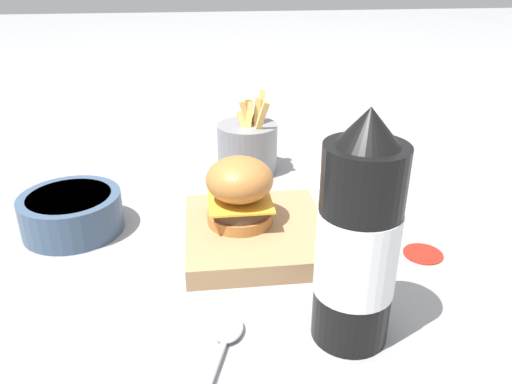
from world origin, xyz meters
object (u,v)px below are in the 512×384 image
serving_board (256,233)px  side_bowl (72,212)px  burger (240,191)px  spoon (224,342)px  fries_basket (248,147)px  ketchup_bottle (357,242)px

serving_board → side_bowl: side_bowl is taller
burger → spoon: (-0.21, 0.04, -0.07)m
fries_basket → spoon: 0.46m
serving_board → spoon: 0.21m
burger → fries_basket: fries_basket is taller
serving_board → burger: burger is taller
serving_board → ketchup_bottle: (-0.20, -0.08, 0.10)m
serving_board → burger: bearing=61.2°
burger → ketchup_bottle: ketchup_bottle is taller
serving_board → fries_basket: size_ratio=1.38×
burger → fries_basket: bearing=-8.5°
fries_basket → burger: bearing=171.5°
fries_basket → ketchup_bottle: bearing=-172.3°
ketchup_bottle → serving_board: bearing=21.2°
fries_basket → side_bowl: (-0.19, 0.28, -0.02)m
spoon → side_bowl: bearing=55.6°
fries_basket → side_bowl: size_ratio=1.05×
serving_board → ketchup_bottle: 0.23m
ketchup_bottle → side_bowl: ketchup_bottle is taller
fries_basket → side_bowl: fries_basket is taller
burger → ketchup_bottle: size_ratio=0.38×
ketchup_bottle → spoon: ketchup_bottle is taller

